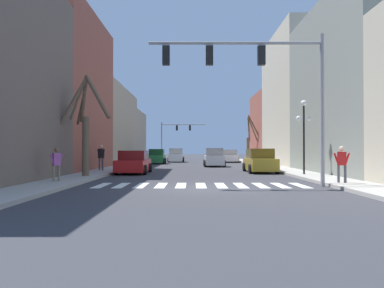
# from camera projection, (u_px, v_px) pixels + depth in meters

# --- Properties ---
(ground_plane) EXTENTS (240.00, 240.00, 0.00)m
(ground_plane) POSITION_uv_depth(u_px,v_px,m) (201.00, 189.00, 15.53)
(ground_plane) COLOR #38383D
(sidewalk_left) EXTENTS (2.14, 90.00, 0.15)m
(sidewalk_left) POSITION_uv_depth(u_px,v_px,m) (41.00, 187.00, 15.52)
(sidewalk_left) COLOR #ADA89E
(sidewalk_left) RESTS_ON ground_plane
(sidewalk_right) EXTENTS (2.14, 90.00, 0.15)m
(sidewalk_right) POSITION_uv_depth(u_px,v_px,m) (360.00, 187.00, 15.55)
(sidewalk_right) COLOR #ADA89E
(sidewalk_right) RESTS_ON ground_plane
(building_row_left) EXTENTS (6.00, 49.95, 11.93)m
(building_row_left) POSITION_uv_depth(u_px,v_px,m) (73.00, 112.00, 32.49)
(building_row_left) COLOR #66564C
(building_row_left) RESTS_ON ground_plane
(building_row_right) EXTENTS (6.00, 42.70, 13.06)m
(building_row_right) POSITION_uv_depth(u_px,v_px,m) (323.00, 104.00, 31.47)
(building_row_right) COLOR #BCB299
(building_row_right) RESTS_ON ground_plane
(crosswalk_stripes) EXTENTS (9.45, 2.60, 0.01)m
(crosswalk_stripes) POSITION_uv_depth(u_px,v_px,m) (200.00, 185.00, 16.95)
(crosswalk_stripes) COLOR white
(crosswalk_stripes) RESTS_ON ground_plane
(traffic_signal_near) EXTENTS (7.71, 0.28, 6.71)m
(traffic_signal_near) POSITION_uv_depth(u_px,v_px,m) (258.00, 72.00, 16.41)
(traffic_signal_near) COLOR gray
(traffic_signal_near) RESTS_ON ground_plane
(traffic_signal_far) EXTENTS (7.15, 0.28, 6.08)m
(traffic_signal_far) POSITION_uv_depth(u_px,v_px,m) (174.00, 132.00, 60.35)
(traffic_signal_far) COLOR gray
(traffic_signal_far) RESTS_ON ground_plane
(street_lamp_right_corner) EXTENTS (0.95, 0.36, 4.46)m
(street_lamp_right_corner) POSITION_uv_depth(u_px,v_px,m) (303.00, 122.00, 22.52)
(street_lamp_right_corner) COLOR black
(street_lamp_right_corner) RESTS_ON sidewalk_right
(car_parked_left_mid) EXTENTS (2.07, 4.37, 1.78)m
(car_parked_left_mid) POSITION_uv_depth(u_px,v_px,m) (175.00, 156.00, 48.73)
(car_parked_left_mid) COLOR white
(car_parked_left_mid) RESTS_ON ground_plane
(car_parked_left_far) EXTENTS (2.00, 4.16, 1.69)m
(car_parked_left_far) POSITION_uv_depth(u_px,v_px,m) (156.00, 157.00, 42.82)
(car_parked_left_far) COLOR #236B38
(car_parked_left_far) RESTS_ON ground_plane
(car_parked_right_near) EXTENTS (1.97, 4.16, 1.77)m
(car_parked_right_near) POSITION_uv_depth(u_px,v_px,m) (213.00, 158.00, 35.92)
(car_parked_right_near) COLOR silver
(car_parked_right_near) RESTS_ON ground_plane
(car_driving_away_lane) EXTENTS (2.12, 4.73, 1.56)m
(car_driving_away_lane) POSITION_uv_depth(u_px,v_px,m) (133.00, 163.00, 25.55)
(car_driving_away_lane) COLOR red
(car_driving_away_lane) RESTS_ON ground_plane
(car_driving_toward_lane) EXTENTS (2.02, 4.66, 1.70)m
(car_driving_toward_lane) POSITION_uv_depth(u_px,v_px,m) (259.00, 161.00, 26.65)
(car_driving_toward_lane) COLOR #A38423
(car_driving_toward_lane) RESTS_ON ground_plane
(car_at_intersection) EXTENTS (2.18, 4.86, 1.61)m
(car_at_intersection) POSITION_uv_depth(u_px,v_px,m) (228.00, 156.00, 48.06)
(car_at_intersection) COLOR white
(car_at_intersection) RESTS_ON ground_plane
(pedestrian_on_left_sidewalk) EXTENTS (0.69, 0.33, 1.63)m
(pedestrian_on_left_sidewalk) POSITION_uv_depth(u_px,v_px,m) (341.00, 161.00, 16.72)
(pedestrian_on_left_sidewalk) COLOR #4C4C51
(pedestrian_on_left_sidewalk) RESTS_ON sidewalk_right
(pedestrian_waiting_at_curb) EXTENTS (0.48, 0.57, 1.56)m
(pedestrian_waiting_at_curb) POSITION_uv_depth(u_px,v_px,m) (55.00, 161.00, 17.44)
(pedestrian_waiting_at_curb) COLOR #7A705B
(pedestrian_waiting_at_curb) RESTS_ON sidewalk_left
(pedestrian_near_right_corner) EXTENTS (0.69, 0.53, 1.83)m
(pedestrian_near_right_corner) POSITION_uv_depth(u_px,v_px,m) (100.00, 155.00, 26.83)
(pedestrian_near_right_corner) COLOR #4C4C51
(pedestrian_near_right_corner) RESTS_ON sidewalk_left
(street_tree_left_far) EXTENTS (2.98, 2.11, 5.74)m
(street_tree_left_far) POSITION_uv_depth(u_px,v_px,m) (84.00, 125.00, 21.15)
(street_tree_left_far) COLOR brown
(street_tree_left_far) RESTS_ON sidewalk_left
(street_tree_left_mid) EXTENTS (1.99, 2.17, 5.79)m
(street_tree_left_mid) POSITION_uv_depth(u_px,v_px,m) (249.00, 140.00, 46.16)
(street_tree_left_mid) COLOR brown
(street_tree_left_mid) RESTS_ON sidewalk_right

